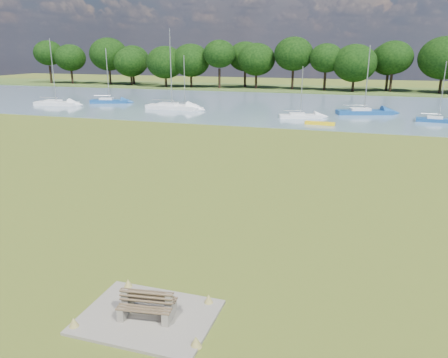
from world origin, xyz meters
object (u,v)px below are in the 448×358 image
(sailboat_8, at_px, (438,119))
(sailboat_5, at_px, (364,111))
(kayak, at_px, (320,123))
(sailboat_3, at_px, (56,102))
(bench_pair, at_px, (147,305))
(sailboat_4, at_px, (109,100))
(sailboat_0, at_px, (171,105))
(sailboat_6, at_px, (300,115))
(sailboat_1, at_px, (185,106))

(sailboat_8, bearing_deg, sailboat_5, 160.80)
(kayak, bearing_deg, sailboat_3, 175.92)
(sailboat_8, bearing_deg, sailboat_3, -172.68)
(bench_pair, height_order, kayak, bench_pair)
(kayak, height_order, sailboat_4, sailboat_4)
(sailboat_3, bearing_deg, sailboat_0, -1.41)
(sailboat_6, bearing_deg, sailboat_8, -13.98)
(sailboat_1, bearing_deg, sailboat_8, 14.73)
(sailboat_0, distance_m, sailboat_3, 18.82)
(bench_pair, bearing_deg, sailboat_5, 75.19)
(sailboat_1, relative_size, sailboat_5, 0.85)
(sailboat_1, distance_m, sailboat_4, 14.81)
(bench_pair, height_order, sailboat_4, sailboat_4)
(sailboat_5, bearing_deg, bench_pair, -115.65)
(bench_pair, xyz_separation_m, sailboat_1, (-18.51, 47.40, -0.02))
(kayak, relative_size, sailboat_5, 0.38)
(sailboat_1, xyz_separation_m, sailboat_6, (16.98, -3.36, -0.02))
(sailboat_5, xyz_separation_m, sailboat_8, (8.43, -4.20, -0.09))
(sailboat_4, height_order, sailboat_6, sailboat_4)
(sailboat_3, height_order, sailboat_8, sailboat_3)
(sailboat_6, bearing_deg, sailboat_3, 157.88)
(bench_pair, distance_m, kayak, 39.60)
(kayak, relative_size, sailboat_8, 0.48)
(kayak, xyz_separation_m, sailboat_1, (-19.89, 7.82, 0.24))
(sailboat_0, bearing_deg, sailboat_5, 7.73)
(sailboat_8, bearing_deg, sailboat_4, -178.74)
(sailboat_1, relative_size, sailboat_3, 0.76)
(sailboat_4, relative_size, sailboat_5, 0.96)
(sailboat_4, relative_size, sailboat_8, 1.21)
(bench_pair, xyz_separation_m, sailboat_3, (-39.15, 45.61, 0.08))
(sailboat_5, bearing_deg, sailboat_3, 166.59)
(sailboat_0, height_order, sailboat_1, sailboat_0)
(bench_pair, height_order, sailboat_8, sailboat_8)
(sailboat_8, bearing_deg, sailboat_0, -174.83)
(sailboat_3, bearing_deg, kayak, -13.90)
(sailboat_0, bearing_deg, sailboat_6, -7.30)
(sailboat_3, xyz_separation_m, sailboat_4, (6.19, 5.04, 0.00))
(kayak, bearing_deg, bench_pair, -87.61)
(sailboat_3, xyz_separation_m, sailboat_8, (53.59, 0.04, -0.11))
(bench_pair, xyz_separation_m, kayak, (1.38, 39.58, -0.26))
(kayak, bearing_deg, sailboat_1, 162.91)
(sailboat_0, relative_size, sailboat_4, 1.31)
(sailboat_3, distance_m, sailboat_4, 7.98)
(sailboat_0, bearing_deg, kayak, -17.25)
(sailboat_1, xyz_separation_m, sailboat_4, (-14.45, 3.25, 0.10))
(kayak, xyz_separation_m, sailboat_4, (-34.34, 11.07, 0.34))
(sailboat_1, distance_m, sailboat_6, 17.31)
(sailboat_3, xyz_separation_m, sailboat_6, (37.61, -1.57, -0.12))
(sailboat_4, distance_m, sailboat_6, 32.11)
(sailboat_0, relative_size, sailboat_6, 1.76)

